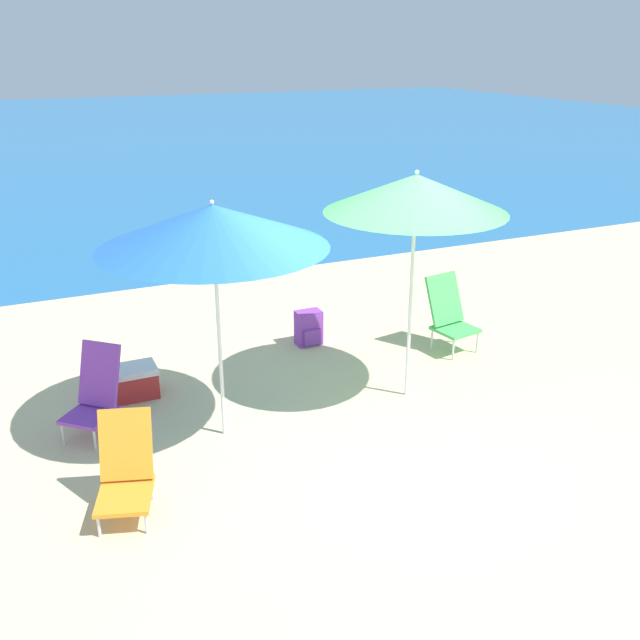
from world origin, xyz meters
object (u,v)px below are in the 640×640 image
(beach_umbrella_blue, at_px, (213,227))
(beach_chair_green, at_px, (449,312))
(backpack_purple, at_px, (309,328))
(beach_chair_purple, at_px, (95,392))
(beach_umbrella_green, at_px, (416,194))
(cooler_box, at_px, (135,381))
(beach_chair_orange, at_px, (125,469))

(beach_umbrella_blue, distance_m, beach_chair_green, 3.53)
(beach_umbrella_blue, xyz_separation_m, backpack_purple, (1.58, 1.63, -1.80))
(beach_chair_purple, height_order, beach_chair_green, beach_chair_green)
(beach_umbrella_blue, relative_size, beach_chair_green, 2.50)
(beach_umbrella_green, distance_m, beach_umbrella_blue, 1.99)
(beach_umbrella_blue, height_order, cooler_box, beach_umbrella_blue)
(beach_umbrella_blue, xyz_separation_m, beach_chair_green, (3.06, 0.83, -1.55))
(beach_umbrella_blue, bearing_deg, cooler_box, 118.77)
(beach_chair_orange, xyz_separation_m, beach_chair_purple, (-0.04, 1.33, 0.06))
(beach_umbrella_green, relative_size, cooler_box, 5.22)
(beach_chair_purple, distance_m, backpack_purple, 2.88)
(beach_umbrella_green, height_order, cooler_box, beach_umbrella_green)
(beach_umbrella_green, bearing_deg, backpack_purple, 103.53)
(beach_umbrella_blue, xyz_separation_m, beach_chair_orange, (-1.04, -0.79, -1.65))
(beach_chair_orange, distance_m, beach_chair_green, 4.41)
(cooler_box, bearing_deg, beach_chair_green, -4.47)
(beach_chair_orange, height_order, cooler_box, beach_chair_orange)
(cooler_box, bearing_deg, backpack_purple, 13.04)
(beach_chair_green, bearing_deg, backpack_purple, 142.26)
(backpack_purple, bearing_deg, beach_chair_green, -28.29)
(beach_chair_purple, bearing_deg, backpack_purple, 64.81)
(beach_chair_green, bearing_deg, beach_chair_orange, -167.89)
(beach_umbrella_blue, relative_size, beach_chair_purple, 2.63)
(beach_umbrella_blue, bearing_deg, beach_chair_orange, -142.62)
(beach_chair_orange, distance_m, cooler_box, 1.96)
(beach_umbrella_blue, bearing_deg, beach_chair_green, 15.15)
(beach_chair_purple, height_order, backpack_purple, beach_chair_purple)
(beach_chair_green, bearing_deg, beach_umbrella_green, -151.19)
(beach_umbrella_green, height_order, beach_umbrella_blue, beach_umbrella_green)
(beach_chair_green, height_order, backpack_purple, beach_chair_green)
(beach_umbrella_green, distance_m, beach_chair_orange, 3.58)
(cooler_box, bearing_deg, beach_chair_orange, -102.46)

